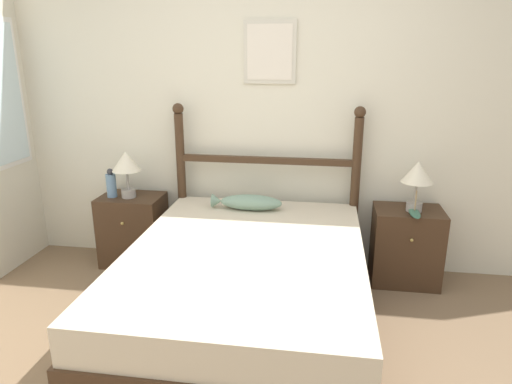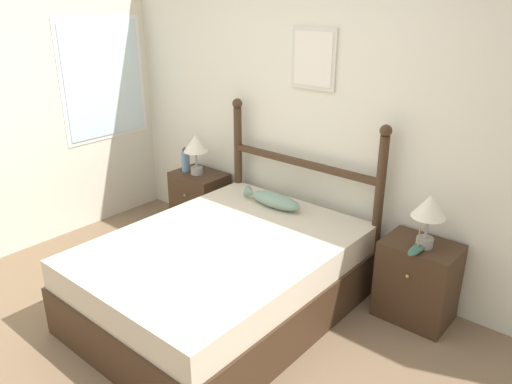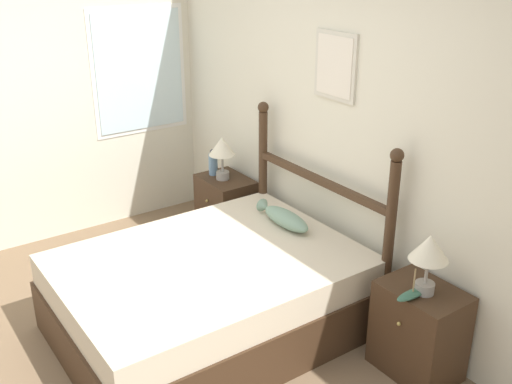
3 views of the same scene
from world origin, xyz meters
name	(u,v)px [view 3 (image 3 of 3)]	position (x,y,z in m)	size (l,w,h in m)	color
ground_plane	(127,366)	(0.00, 0.00, 0.00)	(16.00, 16.00, 0.00)	#7A6047
wall_back	(338,130)	(0.00, 1.73, 1.28)	(6.40, 0.08, 2.55)	beige
wall_left	(12,104)	(-2.13, 0.02, 1.28)	(0.08, 6.40, 2.55)	beige
bed	(210,295)	(-0.03, 0.64, 0.28)	(1.49, 1.98, 0.58)	#3D2819
headboard	(318,202)	(-0.03, 1.60, 0.74)	(1.50, 0.09, 1.35)	#3D2819
nightstand_left	(226,209)	(-1.14, 1.49, 0.30)	(0.51, 0.39, 0.60)	#3D2819
nightstand_right	(419,331)	(1.08, 1.49, 0.30)	(0.51, 0.39, 0.60)	#3D2819
table_lamp_left	(222,149)	(-1.15, 1.46, 0.87)	(0.23, 0.23, 0.38)	gray
table_lamp_right	(429,252)	(1.11, 1.46, 0.87)	(0.23, 0.23, 0.38)	gray
bottle	(213,163)	(-1.29, 1.45, 0.70)	(0.08, 0.08, 0.24)	#668CB2
model_boat	(413,294)	(1.10, 1.37, 0.62)	(0.08, 0.26, 0.19)	#386651
fish_pillow	(284,218)	(-0.14, 1.36, 0.63)	(0.55, 0.16, 0.12)	gray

